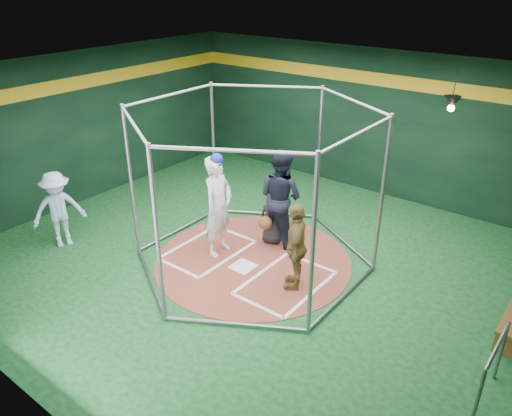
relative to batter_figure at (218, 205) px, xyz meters
The scene contains 13 objects.
room_shell 1.03m from the batter_figure, 12.08° to the left, with size 10.10×9.10×3.53m.
clay_disc 1.27m from the batter_figure, 11.48° to the left, with size 3.80×3.80×0.01m, color brown.
home_plate 1.26m from the batter_figure, 11.86° to the right, with size 0.43×0.43×0.01m, color white.
batter_box_left 1.05m from the batter_figure, 155.41° to the right, with size 1.17×1.77×0.01m.
batter_box_right 1.97m from the batter_figure, ahead, with size 1.17×1.77×0.01m.
batting_cage 0.87m from the batter_figure, 11.48° to the left, with size 4.05×4.67×3.00m.
pendant_lamp_near 5.05m from the batter_figure, 52.02° to the left, with size 0.34×0.34×0.90m.
batter_figure is the anchor object (origin of this frame).
visitor_leopard 1.85m from the batter_figure, ahead, with size 0.94×0.39×1.61m, color #9D8243.
catcher_figure 1.21m from the batter_figure, 57.61° to the left, with size 0.64×0.64×1.15m.
umpire 1.30m from the batter_figure, 58.05° to the left, with size 0.97×0.75×1.99m, color black.
bystander_blue 3.24m from the batter_figure, 147.73° to the right, with size 1.03×0.59×1.59m, color #ABC3E2.
steel_railing 5.35m from the batter_figure, ahead, with size 0.05×1.13×0.98m.
Camera 1 is at (5.12, -6.52, 5.16)m, focal length 35.00 mm.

